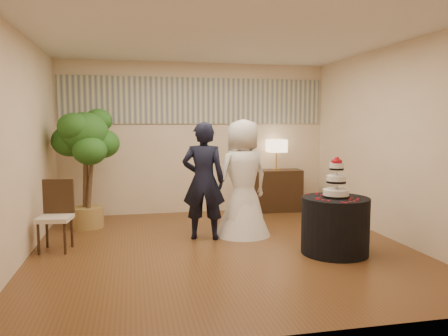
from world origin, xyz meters
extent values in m
cube|color=brown|center=(0.00, 0.00, 0.00)|extent=(5.00, 5.00, 0.00)
cube|color=white|center=(0.00, 0.00, 2.80)|extent=(5.00, 5.00, 0.00)
cube|color=beige|center=(0.00, 2.50, 1.40)|extent=(5.00, 0.06, 2.80)
cube|color=beige|center=(0.00, -2.50, 1.40)|extent=(5.00, 0.06, 2.80)
cube|color=beige|center=(-2.50, 0.00, 1.40)|extent=(0.06, 5.00, 2.80)
cube|color=beige|center=(2.50, 0.00, 1.40)|extent=(0.06, 5.00, 2.80)
cube|color=#A3A592|center=(0.00, 2.48, 2.10)|extent=(4.90, 0.02, 0.85)
imported|color=black|center=(-0.17, 0.54, 0.85)|extent=(0.71, 0.55, 1.71)
imported|color=white|center=(0.44, 0.64, 0.87)|extent=(1.07, 1.06, 1.75)
cylinder|color=black|center=(1.38, -0.52, 0.37)|extent=(1.01, 1.01, 0.73)
cube|color=#322012|center=(1.51, 2.26, 0.40)|extent=(0.98, 0.47, 0.80)
camera|label=1|loc=(-1.18, -5.65, 1.69)|focal=35.00mm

